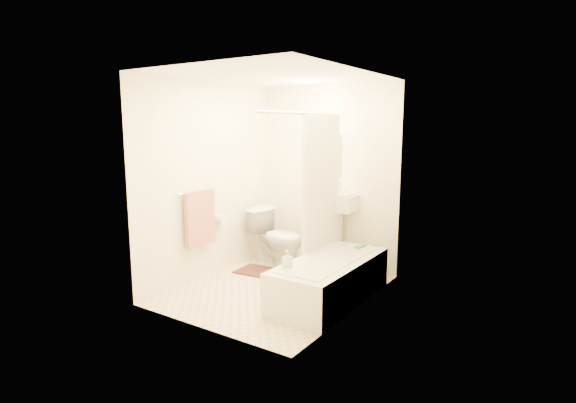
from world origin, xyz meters
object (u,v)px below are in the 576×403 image
Objects in this scene: bath_mat at (259,271)px; soap_bottle at (287,259)px; bathtub at (330,280)px; sink at (335,229)px; toilet at (277,238)px.

soap_bottle reaches higher than bath_mat.
bathtub reaches higher than bath_mat.
soap_bottle is at bearing -85.82° from sink.
sink is 1.96× the size of bath_mat.
soap_bottle is (0.92, -1.15, 0.15)m from toilet.
bath_mat is (-0.75, -0.66, -0.54)m from sink.
soap_bottle is at bearing -39.43° from bath_mat.
sink is at bearing -60.67° from toilet.
sink is at bearing 41.19° from bath_mat.
soap_bottle is at bearing -135.83° from toilet.
bath_mat is at bearing 165.37° from bathtub.
bathtub is (0.45, -0.97, -0.32)m from sink.
sink reaches higher than bathtub.
toilet is 1.34m from bathtub.
toilet is 0.72× the size of sink.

